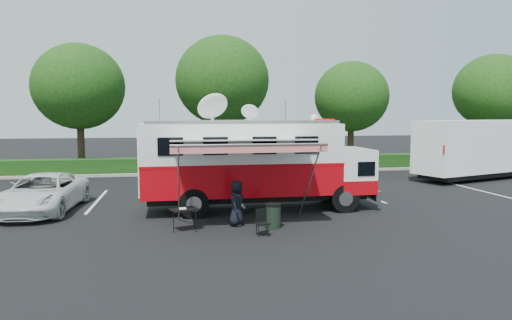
{
  "coord_description": "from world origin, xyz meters",
  "views": [
    {
      "loc": [
        -3.2,
        -17.27,
        3.69
      ],
      "look_at": [
        0.0,
        0.5,
        1.9
      ],
      "focal_mm": 32.0,
      "sensor_mm": 36.0,
      "label": 1
    }
  ],
  "objects_px": {
    "folding_table": "(184,210)",
    "trash_bin": "(273,216)",
    "command_truck": "(256,163)",
    "white_suv": "(43,212)",
    "semi_trailer": "(493,147)"
  },
  "relations": [
    {
      "from": "white_suv",
      "to": "trash_bin",
      "type": "height_order",
      "value": "trash_bin"
    },
    {
      "from": "command_truck",
      "to": "folding_table",
      "type": "height_order",
      "value": "command_truck"
    },
    {
      "from": "white_suv",
      "to": "semi_trailer",
      "type": "relative_size",
      "value": 0.46
    },
    {
      "from": "trash_bin",
      "to": "folding_table",
      "type": "bearing_deg",
      "value": 176.78
    },
    {
      "from": "white_suv",
      "to": "semi_trailer",
      "type": "distance_m",
      "value": 24.14
    },
    {
      "from": "folding_table",
      "to": "trash_bin",
      "type": "distance_m",
      "value": 2.88
    },
    {
      "from": "trash_bin",
      "to": "semi_trailer",
      "type": "bearing_deg",
      "value": 31.94
    },
    {
      "from": "command_truck",
      "to": "semi_trailer",
      "type": "xyz_separation_m",
      "value": [
        15.33,
        6.57,
        -0.06
      ]
    },
    {
      "from": "trash_bin",
      "to": "command_truck",
      "type": "bearing_deg",
      "value": 90.47
    },
    {
      "from": "command_truck",
      "to": "trash_bin",
      "type": "height_order",
      "value": "command_truck"
    },
    {
      "from": "folding_table",
      "to": "semi_trailer",
      "type": "xyz_separation_m",
      "value": [
        18.17,
        9.38,
        1.12
      ]
    },
    {
      "from": "white_suv",
      "to": "semi_trailer",
      "type": "xyz_separation_m",
      "value": [
        23.44,
        5.49,
        1.79
      ]
    },
    {
      "from": "command_truck",
      "to": "trash_bin",
      "type": "bearing_deg",
      "value": -89.53
    },
    {
      "from": "folding_table",
      "to": "white_suv",
      "type": "bearing_deg",
      "value": 143.53
    },
    {
      "from": "trash_bin",
      "to": "semi_trailer",
      "type": "height_order",
      "value": "semi_trailer"
    }
  ]
}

